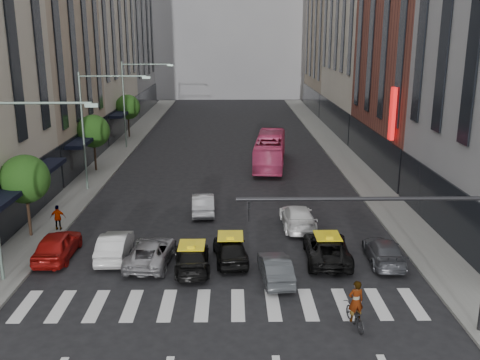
{
  "coord_description": "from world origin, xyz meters",
  "views": [
    {
      "loc": [
        0.38,
        -20.38,
        11.87
      ],
      "look_at": [
        0.8,
        8.36,
        4.0
      ],
      "focal_mm": 40.0,
      "sensor_mm": 36.0,
      "label": 1
    }
  ],
  "objects_px": {
    "streetlamp_near": "(10,166)",
    "taxi_left": "(192,257)",
    "car_white_front": "(115,246)",
    "taxi_center": "(230,249)",
    "car_red": "(57,245)",
    "motorcycle": "(355,316)",
    "pedestrian_far": "(58,218)",
    "bus": "(270,150)",
    "streetlamp_far": "(133,93)",
    "streetlamp_mid": "(95,116)"
  },
  "relations": [
    {
      "from": "taxi_center",
      "to": "bus",
      "type": "xyz_separation_m",
      "value": [
        3.61,
        21.53,
        0.77
      ]
    },
    {
      "from": "streetlamp_far",
      "to": "car_red",
      "type": "bearing_deg",
      "value": -88.34
    },
    {
      "from": "taxi_left",
      "to": "motorcycle",
      "type": "bearing_deg",
      "value": 136.48
    },
    {
      "from": "taxi_center",
      "to": "taxi_left",
      "type": "bearing_deg",
      "value": 18.42
    },
    {
      "from": "car_white_front",
      "to": "bus",
      "type": "height_order",
      "value": "bus"
    },
    {
      "from": "car_white_front",
      "to": "motorcycle",
      "type": "distance_m",
      "value": 13.68
    },
    {
      "from": "taxi_left",
      "to": "pedestrian_far",
      "type": "relative_size",
      "value": 2.83
    },
    {
      "from": "car_white_front",
      "to": "taxi_center",
      "type": "height_order",
      "value": "taxi_center"
    },
    {
      "from": "car_red",
      "to": "taxi_center",
      "type": "height_order",
      "value": "car_red"
    },
    {
      "from": "streetlamp_far",
      "to": "pedestrian_far",
      "type": "distance_m",
      "value": 25.57
    },
    {
      "from": "streetlamp_mid",
      "to": "bus",
      "type": "height_order",
      "value": "streetlamp_mid"
    },
    {
      "from": "bus",
      "to": "pedestrian_far",
      "type": "bearing_deg",
      "value": 56.47
    },
    {
      "from": "streetlamp_mid",
      "to": "car_white_front",
      "type": "relative_size",
      "value": 2.1
    },
    {
      "from": "streetlamp_near",
      "to": "streetlamp_far",
      "type": "relative_size",
      "value": 1.0
    },
    {
      "from": "taxi_left",
      "to": "taxi_center",
      "type": "xyz_separation_m",
      "value": [
        2.0,
        0.93,
        0.07
      ]
    },
    {
      "from": "car_red",
      "to": "taxi_left",
      "type": "distance_m",
      "value": 7.6
    },
    {
      "from": "streetlamp_near",
      "to": "car_white_front",
      "type": "distance_m",
      "value": 7.16
    },
    {
      "from": "bus",
      "to": "motorcycle",
      "type": "relative_size",
      "value": 5.66
    },
    {
      "from": "streetlamp_far",
      "to": "taxi_center",
      "type": "bearing_deg",
      "value": -70.85
    },
    {
      "from": "taxi_center",
      "to": "bus",
      "type": "relative_size",
      "value": 0.39
    },
    {
      "from": "car_red",
      "to": "bus",
      "type": "distance_m",
      "value": 24.71
    },
    {
      "from": "motorcycle",
      "to": "pedestrian_far",
      "type": "distance_m",
      "value": 19.51
    },
    {
      "from": "pedestrian_far",
      "to": "streetlamp_far",
      "type": "bearing_deg",
      "value": -93.06
    },
    {
      "from": "taxi_left",
      "to": "taxi_center",
      "type": "bearing_deg",
      "value": -159.65
    },
    {
      "from": "car_white_front",
      "to": "pedestrian_far",
      "type": "relative_size",
      "value": 2.71
    },
    {
      "from": "car_red",
      "to": "taxi_left",
      "type": "xyz_separation_m",
      "value": [
        7.45,
        -1.5,
        -0.11
      ]
    },
    {
      "from": "streetlamp_near",
      "to": "car_red",
      "type": "distance_m",
      "value": 5.98
    },
    {
      "from": "car_red",
      "to": "bus",
      "type": "xyz_separation_m",
      "value": [
        13.07,
        20.96,
        0.72
      ]
    },
    {
      "from": "taxi_center",
      "to": "pedestrian_far",
      "type": "height_order",
      "value": "pedestrian_far"
    },
    {
      "from": "streetlamp_mid",
      "to": "pedestrian_far",
      "type": "relative_size",
      "value": 5.7
    },
    {
      "from": "streetlamp_mid",
      "to": "car_red",
      "type": "bearing_deg",
      "value": -86.31
    },
    {
      "from": "streetlamp_far",
      "to": "bus",
      "type": "relative_size",
      "value": 0.85
    },
    {
      "from": "streetlamp_far",
      "to": "car_white_front",
      "type": "xyz_separation_m",
      "value": [
        3.97,
        -29.09,
        -5.2
      ]
    },
    {
      "from": "streetlamp_near",
      "to": "taxi_center",
      "type": "bearing_deg",
      "value": 12.85
    },
    {
      "from": "streetlamp_mid",
      "to": "taxi_left",
      "type": "relative_size",
      "value": 2.02
    },
    {
      "from": "streetlamp_near",
      "to": "pedestrian_far",
      "type": "xyz_separation_m",
      "value": [
        -0.36,
        6.92,
        -4.96
      ]
    },
    {
      "from": "car_red",
      "to": "bus",
      "type": "bearing_deg",
      "value": -122.44
    },
    {
      "from": "taxi_center",
      "to": "streetlamp_mid",
      "type": "bearing_deg",
      "value": -59.52
    },
    {
      "from": "car_white_front",
      "to": "taxi_center",
      "type": "xyz_separation_m",
      "value": [
        6.33,
        -0.56,
        0.01
      ]
    },
    {
      "from": "streetlamp_far",
      "to": "car_red",
      "type": "height_order",
      "value": "streetlamp_far"
    },
    {
      "from": "streetlamp_near",
      "to": "pedestrian_far",
      "type": "relative_size",
      "value": 5.7
    },
    {
      "from": "taxi_left",
      "to": "taxi_center",
      "type": "height_order",
      "value": "taxi_center"
    },
    {
      "from": "pedestrian_far",
      "to": "taxi_left",
      "type": "bearing_deg",
      "value": 145.31
    },
    {
      "from": "streetlamp_near",
      "to": "taxi_left",
      "type": "height_order",
      "value": "streetlamp_near"
    },
    {
      "from": "taxi_left",
      "to": "streetlamp_near",
      "type": "bearing_deg",
      "value": 5.07
    },
    {
      "from": "taxi_left",
      "to": "bus",
      "type": "xyz_separation_m",
      "value": [
        5.62,
        22.46,
        0.83
      ]
    },
    {
      "from": "bus",
      "to": "taxi_center",
      "type": "bearing_deg",
      "value": 87.01
    },
    {
      "from": "taxi_center",
      "to": "bus",
      "type": "bearing_deg",
      "value": -106.08
    },
    {
      "from": "car_white_front",
      "to": "motorcycle",
      "type": "relative_size",
      "value": 2.28
    },
    {
      "from": "car_red",
      "to": "taxi_center",
      "type": "distance_m",
      "value": 9.47
    }
  ]
}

